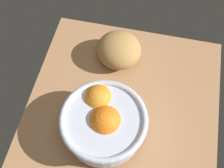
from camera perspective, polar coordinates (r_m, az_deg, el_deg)
The scene contains 3 objects.
ground_plane at distance 78.42cm, azimuth 0.70°, elevation -11.08°, with size 74.21×52.72×3.00cm, color #AE7B51.
fruit_bowl at distance 71.92cm, azimuth -1.71°, elevation -7.40°, with size 21.53×21.53×11.48cm.
bread_loaf at distance 84.84cm, azimuth 1.38°, elevation 6.80°, with size 13.15×12.87×8.74cm, color #B8884A.
Camera 1 is at (-23.92, -4.21, 73.06)cm, focal length 46.09 mm.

